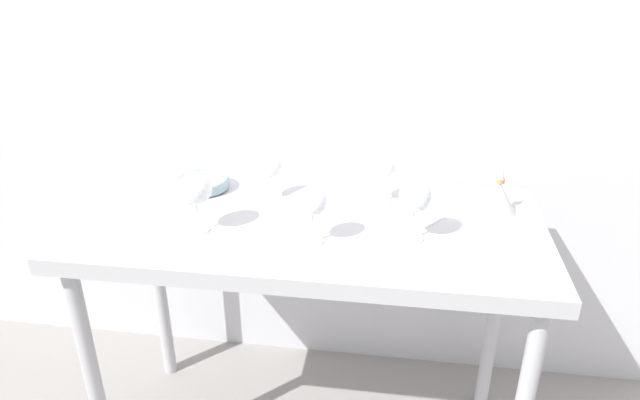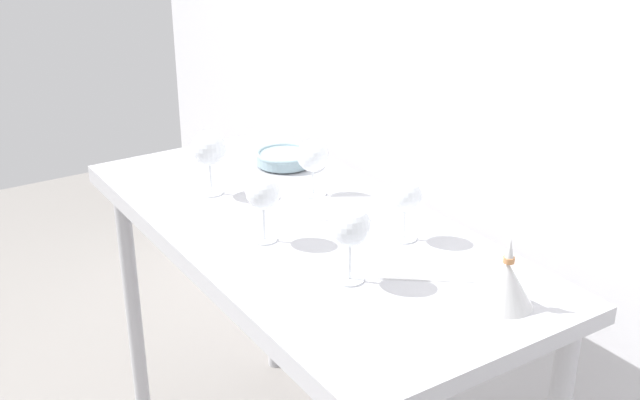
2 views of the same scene
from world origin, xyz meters
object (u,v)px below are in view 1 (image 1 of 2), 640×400
at_px(wine_glass_far_right, 382,170).
at_px(wine_glass_far_left, 268,169).
at_px(decanter_funnel, 498,197).
at_px(tasting_sheet_upper, 317,196).
at_px(tasting_bowl, 203,182).
at_px(wine_glass_near_center, 312,203).
at_px(tasting_sheet_lower, 428,209).
at_px(wine_glass_near_left, 195,190).
at_px(wine_glass_near_right, 415,198).

bearing_deg(wine_glass_far_right, wine_glass_far_left, -174.53).
bearing_deg(decanter_funnel, tasting_sheet_upper, 177.14).
height_order(wine_glass_far_right, tasting_sheet_upper, wine_glass_far_right).
bearing_deg(decanter_funnel, tasting_bowl, 177.77).
bearing_deg(tasting_sheet_upper, wine_glass_far_left, -132.60).
distance_m(wine_glass_far_right, tasting_sheet_upper, 0.23).
distance_m(wine_glass_near_center, decanter_funnel, 0.60).
xyz_separation_m(wine_glass_far_right, tasting_sheet_lower, (0.15, -0.03, -0.11)).
relative_size(tasting_bowl, decanter_funnel, 1.14).
bearing_deg(tasting_sheet_lower, wine_glass_near_left, -123.02).
xyz_separation_m(wine_glass_near_right, wine_glass_far_left, (-0.45, 0.19, -0.02)).
xyz_separation_m(wine_glass_near_center, tasting_bowl, (-0.42, 0.30, -0.10)).
relative_size(wine_glass_far_left, tasting_bowl, 0.91).
distance_m(wine_glass_near_center, tasting_bowl, 0.52).
height_order(wine_glass_near_left, tasting_sheet_lower, wine_glass_near_left).
relative_size(wine_glass_far_right, wine_glass_far_left, 0.99).
relative_size(wine_glass_near_right, tasting_bowl, 1.02).
relative_size(wine_glass_near_left, tasting_sheet_upper, 0.82).
bearing_deg(tasting_sheet_upper, tasting_sheet_lower, 25.41).
height_order(wine_glass_near_center, decanter_funnel, wine_glass_near_center).
bearing_deg(wine_glass_far_left, wine_glass_near_right, -23.24).
distance_m(tasting_bowl, decanter_funnel, 0.95).
relative_size(wine_glass_near_right, wine_glass_near_left, 0.98).
relative_size(wine_glass_far_right, tasting_bowl, 0.89).
height_order(wine_glass_far_left, wine_glass_near_center, wine_glass_near_center).
bearing_deg(decanter_funnel, wine_glass_far_right, 176.74).
bearing_deg(tasting_sheet_lower, wine_glass_far_right, -154.33).
height_order(tasting_sheet_upper, tasting_bowl, tasting_bowl).
distance_m(wine_glass_near_right, wine_glass_near_center, 0.28).
bearing_deg(wine_glass_near_right, tasting_sheet_lower, 75.37).
relative_size(wine_glass_far_left, tasting_sheet_upper, 0.71).
height_order(wine_glass_near_right, tasting_sheet_lower, wine_glass_near_right).
bearing_deg(tasting_sheet_lower, wine_glass_far_left, -142.15).
height_order(wine_glass_near_left, tasting_sheet_upper, wine_glass_near_left).
height_order(wine_glass_near_right, decanter_funnel, wine_glass_near_right).
relative_size(wine_glass_near_left, decanter_funnel, 1.19).
relative_size(wine_glass_far_right, wine_glass_near_center, 0.92).
xyz_separation_m(wine_glass_near_right, tasting_bowl, (-0.69, 0.25, -0.10)).
height_order(tasting_sheet_lower, decanter_funnel, decanter_funnel).
bearing_deg(wine_glass_far_right, decanter_funnel, -3.26).
relative_size(wine_glass_far_right, decanter_funnel, 1.02).
distance_m(wine_glass_near_right, tasting_bowl, 0.74).
xyz_separation_m(wine_glass_near_right, tasting_sheet_upper, (-0.30, 0.24, -0.12)).
relative_size(tasting_sheet_lower, decanter_funnel, 1.67).
bearing_deg(wine_glass_near_left, tasting_sheet_lower, 19.39).
xyz_separation_m(wine_glass_near_center, decanter_funnel, (0.53, 0.27, -0.07)).
bearing_deg(tasting_sheet_upper, wine_glass_far_right, 29.58).
xyz_separation_m(wine_glass_near_right, wine_glass_near_left, (-0.61, -0.04, 0.00)).
distance_m(wine_glass_near_right, wine_glass_far_left, 0.49).
height_order(wine_glass_far_left, tasting_bowl, wine_glass_far_left).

